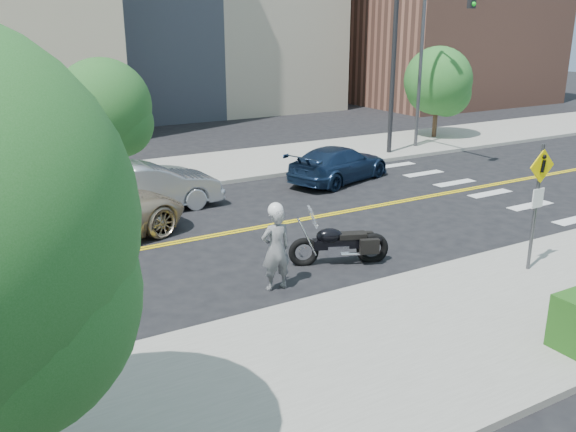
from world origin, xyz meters
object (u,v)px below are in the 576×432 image
Objects in this scene: motorcyclist at (276,247)px; motorcycle at (340,235)px; parked_car_silver at (146,187)px; parked_car_blue at (339,164)px; suv at (78,215)px; pedestrian_sign at (538,195)px.

motorcyclist is 0.83× the size of motorcycle.
parked_car_silver reaches higher than parked_car_blue.
parked_car_silver is (2.52, 2.09, -0.06)m from suv.
motorcyclist is at bearing 119.04° from parked_car_blue.
pedestrian_sign is at bearing 159.51° from motorcyclist.
suv is at bearing 127.76° from parked_car_silver.
pedestrian_sign is 0.64× the size of parked_car_silver.
motorcycle is 6.99m from suv.
parked_car_silver is 1.03× the size of parked_car_blue.
parked_car_silver is at bearing 123.17° from pedestrian_sign.
pedestrian_sign is 1.24× the size of motorcycle.
motorcycle is at bearing 127.23° from parked_car_blue.
motorcyclist reaches higher than parked_car_silver.
motorcycle is at bearing -150.44° from suv.
motorcyclist is (-5.56, 2.32, -0.95)m from pedestrian_sign.
pedestrian_sign is 0.66× the size of parked_car_blue.
parked_car_blue is at bearing -91.11° from parked_car_silver.
parked_car_blue is at bearing -97.10° from suv.
parked_car_silver is (-6.22, 9.53, -1.18)m from pedestrian_sign.
parked_car_silver reaches higher than motorcycle.
motorcyclist reaches higher than parked_car_blue.
motorcyclist reaches higher than suv.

